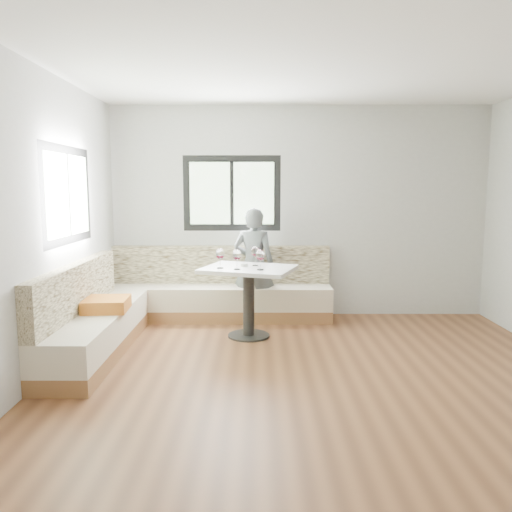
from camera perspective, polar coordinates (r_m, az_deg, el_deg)
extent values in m
cube|color=brown|center=(4.57, 7.40, -14.41)|extent=(5.00, 5.00, 0.01)
cube|color=white|center=(4.37, 8.09, 21.98)|extent=(5.00, 5.00, 0.01)
cube|color=#B7B7B2|center=(6.73, 4.95, 5.02)|extent=(5.00, 0.01, 2.80)
cube|color=#B7B7B2|center=(1.82, 18.04, -2.87)|extent=(5.00, 0.01, 2.80)
cube|color=#B7B7B2|center=(4.64, -24.62, 3.09)|extent=(0.01, 5.00, 2.80)
cube|color=black|center=(6.70, -2.77, 7.16)|extent=(1.30, 0.02, 1.00)
cube|color=black|center=(5.45, -20.71, 6.52)|extent=(0.02, 1.30, 1.00)
cube|color=brown|center=(6.65, -4.10, -6.54)|extent=(2.90, 0.55, 0.16)
cube|color=beige|center=(6.60, -4.12, -4.65)|extent=(2.90, 0.55, 0.29)
cube|color=beige|center=(6.73, -4.02, -0.97)|extent=(2.90, 0.14, 0.50)
cube|color=brown|center=(5.54, -17.60, -9.84)|extent=(0.55, 2.25, 0.16)
cube|color=beige|center=(5.48, -17.70, -7.59)|extent=(0.55, 2.25, 0.29)
cube|color=beige|center=(5.46, -19.92, -3.48)|extent=(0.14, 2.25, 0.50)
cube|color=#BE8E29|center=(5.46, -16.71, -5.31)|extent=(0.47, 0.47, 0.13)
cylinder|color=black|center=(5.90, -0.84, -9.06)|extent=(0.49, 0.49, 0.02)
cylinder|color=black|center=(5.81, -0.84, -5.50)|extent=(0.13, 0.13, 0.78)
cube|color=silver|center=(5.73, -0.85, -1.51)|extent=(1.19, 1.05, 0.04)
imported|color=#4D5253|center=(6.44, -0.24, -1.01)|extent=(0.61, 0.47, 1.48)
cylinder|color=white|center=(5.78, -1.34, -1.03)|extent=(0.09, 0.09, 0.03)
sphere|color=black|center=(5.78, -1.21, -0.92)|extent=(0.02, 0.02, 0.02)
sphere|color=black|center=(5.78, -1.45, -0.92)|extent=(0.02, 0.02, 0.02)
sphere|color=black|center=(5.76, -1.33, -0.95)|extent=(0.02, 0.02, 0.02)
cylinder|color=white|center=(5.66, -4.11, -1.37)|extent=(0.07, 0.07, 0.01)
cylinder|color=white|center=(5.65, -4.12, -0.85)|extent=(0.01, 0.01, 0.10)
ellipsoid|color=white|center=(5.64, -4.13, 0.25)|extent=(0.10, 0.10, 0.12)
cylinder|color=#4B0211|center=(5.64, -4.12, -0.05)|extent=(0.07, 0.07, 0.03)
cylinder|color=white|center=(5.56, -2.19, -1.52)|extent=(0.07, 0.07, 0.01)
cylinder|color=white|center=(5.55, -2.19, -0.99)|extent=(0.01, 0.01, 0.10)
ellipsoid|color=white|center=(5.54, -2.20, 0.13)|extent=(0.10, 0.10, 0.12)
cylinder|color=#4B0211|center=(5.54, -2.19, -0.18)|extent=(0.07, 0.07, 0.03)
cylinder|color=white|center=(5.53, 0.49, -1.57)|extent=(0.07, 0.07, 0.01)
cylinder|color=white|center=(5.52, 0.50, -1.03)|extent=(0.01, 0.01, 0.10)
ellipsoid|color=white|center=(5.51, 0.50, 0.09)|extent=(0.10, 0.10, 0.12)
cylinder|color=#4B0211|center=(5.51, 0.50, -0.22)|extent=(0.07, 0.07, 0.03)
cylinder|color=white|center=(5.83, -0.08, -1.08)|extent=(0.07, 0.07, 0.01)
cylinder|color=white|center=(5.82, -0.08, -0.58)|extent=(0.01, 0.01, 0.10)
ellipsoid|color=white|center=(5.81, -0.08, 0.49)|extent=(0.10, 0.10, 0.12)
cylinder|color=#4B0211|center=(5.81, -0.08, 0.20)|extent=(0.07, 0.07, 0.03)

